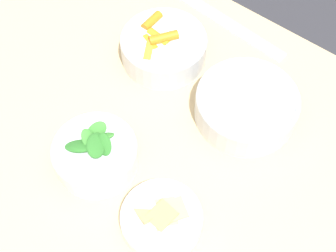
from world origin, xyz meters
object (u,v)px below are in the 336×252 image
at_px(bowl_beans_hotdog, 246,106).
at_px(ruler, 225,22).
at_px(bowl_cookies, 161,219).
at_px(bowl_greens, 95,154).
at_px(bowl_carrots, 163,47).

distance_m(bowl_beans_hotdog, ruler, 0.25).
relative_size(bowl_beans_hotdog, bowl_cookies, 1.41).
xyz_separation_m(bowl_beans_hotdog, ruler, (-0.17, 0.18, -0.03)).
relative_size(bowl_greens, ruler, 0.48).
xyz_separation_m(bowl_cookies, ruler, (-0.18, 0.46, -0.02)).
relative_size(bowl_beans_hotdog, ruler, 0.62).
bearing_deg(bowl_cookies, bowl_greens, 173.76).
bearing_deg(bowl_greens, bowl_cookies, -6.24).
bearing_deg(bowl_cookies, bowl_beans_hotdog, 92.65).
bearing_deg(bowl_carrots, bowl_cookies, -51.73).
xyz_separation_m(bowl_carrots, bowl_greens, (0.06, -0.27, -0.00)).
distance_m(bowl_greens, bowl_beans_hotdog, 0.30).
height_order(bowl_greens, ruler, bowl_greens).
relative_size(bowl_carrots, ruler, 0.56).
distance_m(bowl_cookies, ruler, 0.49).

